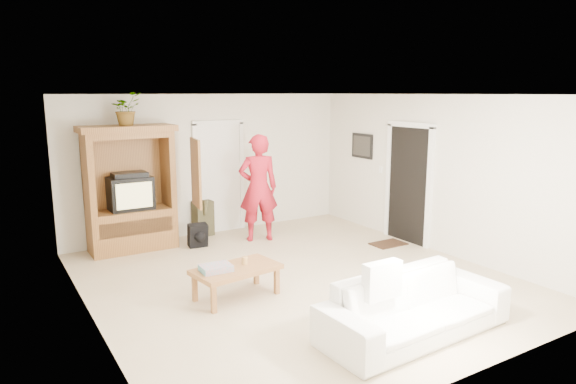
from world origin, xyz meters
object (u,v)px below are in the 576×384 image
Objects in this scene: man at (258,188)px; coffee_table at (236,271)px; sofa at (415,306)px; armoire at (132,197)px.

man is 1.63× the size of coffee_table.
man is at bearing 83.70° from sofa.
armoire is 1.10× the size of man.
coffee_table is at bearing 119.63° from sofa.
armoire is at bearing 1.14° from man.
sofa is 2.30m from coffee_table.
armoire is 2.92m from coffee_table.
armoire is 5.12m from sofa.
coffee_table is (0.56, -2.81, -0.55)m from armoire.
armoire is at bearing 108.17° from sofa.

